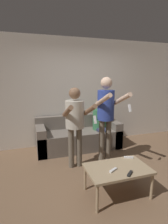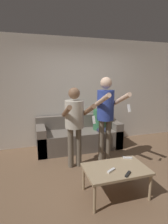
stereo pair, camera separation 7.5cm
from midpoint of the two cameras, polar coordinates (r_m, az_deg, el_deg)
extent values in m
plane|color=brown|center=(3.34, 7.31, -20.19)|extent=(14.00, 14.00, 0.00)
cube|color=silver|center=(4.59, -2.04, 6.49)|extent=(6.40, 0.06, 2.70)
cube|color=slate|center=(4.37, -2.21, -8.91)|extent=(2.02, 0.77, 0.45)
cube|color=slate|center=(4.53, -3.28, -2.97)|extent=(2.02, 0.16, 0.33)
cube|color=slate|center=(4.20, -14.42, -8.81)|extent=(0.20, 0.77, 0.64)
cube|color=slate|center=(4.65, 8.73, -6.57)|extent=(0.20, 0.77, 0.64)
cylinder|color=#6B6051|center=(3.46, -4.83, -11.53)|extent=(0.11, 0.11, 0.80)
cylinder|color=#6B6051|center=(3.49, -2.22, -11.25)|extent=(0.11, 0.11, 0.80)
cylinder|color=beige|center=(3.27, -3.66, -0.72)|extent=(0.36, 0.36, 0.51)
sphere|color=brown|center=(3.21, -3.75, 6.11)|extent=(0.21, 0.21, 0.21)
cylinder|color=brown|center=(2.95, -6.16, 0.18)|extent=(0.08, 0.56, 0.30)
cylinder|color=brown|center=(3.06, 1.14, 0.63)|extent=(0.08, 0.56, 0.30)
cube|color=white|center=(2.84, 2.86, -2.54)|extent=(0.04, 0.08, 0.13)
cylinder|color=#6B6051|center=(3.62, 5.14, -9.55)|extent=(0.11, 0.11, 0.91)
cylinder|color=#6B6051|center=(3.68, 7.31, -9.25)|extent=(0.11, 0.11, 0.91)
cylinder|color=#2D429E|center=(3.45, 6.51, 2.24)|extent=(0.33, 0.33, 0.58)
sphere|color=beige|center=(3.41, 6.67, 9.41)|extent=(0.22, 0.22, 0.22)
cylinder|color=beige|center=(3.10, 5.54, 3.91)|extent=(0.08, 0.59, 0.31)
cylinder|color=beige|center=(3.27, 11.55, 4.11)|extent=(0.08, 0.59, 0.31)
cube|color=white|center=(3.05, 14.01, 1.26)|extent=(0.04, 0.08, 0.13)
cylinder|color=#282D47|center=(4.19, 5.22, -9.88)|extent=(0.11, 0.11, 0.45)
cylinder|color=#282D47|center=(4.25, 7.15, -9.61)|extent=(0.11, 0.11, 0.45)
cylinder|color=#282D47|center=(4.24, 4.44, -5.93)|extent=(0.11, 0.32, 0.11)
cylinder|color=#282D47|center=(4.30, 6.33, -5.72)|extent=(0.11, 0.32, 0.11)
cylinder|color=#337047|center=(4.35, 4.62, -2.44)|extent=(0.34, 0.34, 0.50)
sphere|color=beige|center=(4.28, 4.70, 2.49)|extent=(0.21, 0.21, 0.21)
cube|color=tan|center=(2.74, 10.11, -17.75)|extent=(0.92, 0.58, 0.04)
cylinder|color=tan|center=(2.52, 3.39, -26.51)|extent=(0.04, 0.04, 0.40)
cylinder|color=tan|center=(2.88, 20.50, -21.88)|extent=(0.04, 0.04, 0.40)
cylinder|color=tan|center=(2.91, -0.43, -20.71)|extent=(0.04, 0.04, 0.40)
cylinder|color=tan|center=(3.22, 14.73, -17.63)|extent=(0.04, 0.04, 0.40)
cube|color=black|center=(2.59, 13.91, -18.93)|extent=(0.14, 0.12, 0.02)
cube|color=white|center=(2.63, 8.67, -18.25)|extent=(0.15, 0.10, 0.02)
cube|color=white|center=(3.03, 13.66, -14.21)|extent=(0.15, 0.09, 0.02)
camera|label=1|loc=(0.04, -90.57, -0.12)|focal=28.00mm
camera|label=2|loc=(0.04, 89.43, 0.12)|focal=28.00mm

